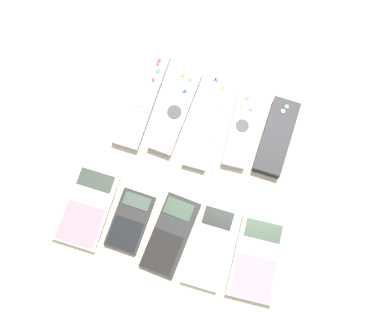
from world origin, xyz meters
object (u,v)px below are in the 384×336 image
(remote_0, at_px, (142,100))
(remote_3, at_px, (242,127))
(remote_1, at_px, (175,112))
(calculator_0, at_px, (87,207))
(remote_4, at_px, (277,137))
(calculator_4, at_px, (257,259))
(calculator_2, at_px, (169,234))
(calculator_1, at_px, (130,221))
(remote_2, at_px, (208,121))
(calculator_3, at_px, (210,246))

(remote_0, relative_size, remote_3, 1.20)
(remote_1, bearing_deg, calculator_0, -110.91)
(remote_3, xyz_separation_m, remote_4, (0.07, -0.00, 0.00))
(calculator_4, bearing_deg, calculator_0, 176.73)
(calculator_2, distance_m, calculator_4, 0.17)
(remote_1, distance_m, calculator_1, 0.23)
(calculator_1, bearing_deg, calculator_0, -179.52)
(remote_2, bearing_deg, calculator_2, -92.55)
(remote_3, height_order, calculator_0, remote_3)
(calculator_2, bearing_deg, calculator_0, -177.19)
(calculator_1, height_order, calculator_4, calculator_4)
(remote_1, bearing_deg, calculator_4, -41.52)
(remote_1, height_order, calculator_4, remote_1)
(remote_3, xyz_separation_m, calculator_4, (0.10, -0.24, -0.00))
(calculator_0, bearing_deg, remote_1, 66.04)
(remote_2, height_order, calculator_4, same)
(calculator_1, bearing_deg, remote_4, 48.83)
(remote_0, distance_m, calculator_3, 0.32)
(remote_2, height_order, remote_4, remote_4)
(remote_0, xyz_separation_m, remote_3, (0.21, 0.01, 0.00))
(remote_1, relative_size, calculator_0, 1.17)
(calculator_1, distance_m, calculator_4, 0.25)
(remote_1, relative_size, remote_3, 1.05)
(remote_4, distance_m, calculator_0, 0.39)
(calculator_1, bearing_deg, remote_3, 59.49)
(remote_1, bearing_deg, remote_3, 7.01)
(remote_4, bearing_deg, calculator_1, -131.86)
(remote_3, distance_m, calculator_0, 0.34)
(remote_0, bearing_deg, calculator_0, -96.94)
(remote_3, distance_m, calculator_2, 0.25)
(remote_2, xyz_separation_m, calculator_0, (-0.17, -0.23, -0.00))
(remote_1, height_order, remote_3, remote_1)
(remote_1, bearing_deg, remote_4, 5.33)
(calculator_1, relative_size, calculator_4, 0.72)
(calculator_1, distance_m, calculator_2, 0.08)
(remote_0, height_order, calculator_4, remote_0)
(remote_1, height_order, remote_2, remote_1)
(calculator_0, bearing_deg, remote_4, 37.82)
(calculator_0, distance_m, calculator_3, 0.24)
(calculator_0, bearing_deg, calculator_3, -0.38)
(remote_1, height_order, calculator_2, remote_1)
(remote_3, bearing_deg, remote_2, -177.21)
(calculator_0, bearing_deg, calculator_1, -0.97)
(remote_3, bearing_deg, calculator_0, -138.17)
(calculator_3, height_order, calculator_4, calculator_4)
(calculator_4, bearing_deg, calculator_1, 177.17)
(remote_0, distance_m, calculator_1, 0.24)
(remote_2, height_order, calculator_2, remote_2)
(remote_0, xyz_separation_m, calculator_1, (0.06, -0.24, -0.00))
(remote_0, relative_size, calculator_3, 1.30)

